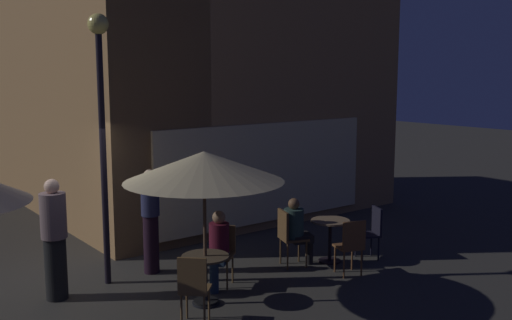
{
  "coord_description": "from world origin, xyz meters",
  "views": [
    {
      "loc": [
        -2.88,
        -8.63,
        3.34
      ],
      "look_at": [
        2.62,
        -1.51,
        2.0
      ],
      "focal_mm": 40.75,
      "sensor_mm": 36.0,
      "label": 1
    }
  ],
  "objects": [
    {
      "name": "cafe_chair_1",
      "position": [
        2.13,
        -1.23,
        0.58
      ],
      "size": [
        0.61,
        0.61,
        0.94
      ],
      "rotation": [
        0.0,
        0.0,
        -2.44
      ],
      "color": "brown",
      "rests_on": "ground"
    },
    {
      "name": "patron_standing_3",
      "position": [
        -0.17,
        -0.24,
        0.91
      ],
      "size": [
        0.38,
        0.38,
        1.82
      ],
      "rotation": [
        0.0,
        0.0,
        2.69
      ],
      "color": "black",
      "rests_on": "ground"
    },
    {
      "name": "ground_plane",
      "position": [
        0.0,
        0.0,
        0.0
      ],
      "size": [
        60.0,
        60.0,
        0.0
      ],
      "primitive_type": "plane",
      "color": "#37342F"
    },
    {
      "name": "cafe_table_2",
      "position": [
        4.28,
        -1.51,
        0.54
      ],
      "size": [
        0.69,
        0.69,
        0.77
      ],
      "color": "black",
      "rests_on": "ground"
    },
    {
      "name": "cafe_chair_3",
      "position": [
        5.02,
        -1.84,
        0.56
      ],
      "size": [
        0.51,
        0.51,
        0.95
      ],
      "rotation": [
        0.0,
        0.0,
        2.72
      ],
      "color": "black",
      "rests_on": "ground"
    },
    {
      "name": "cafe_table_1",
      "position": [
        1.49,
        -1.78,
        0.52
      ],
      "size": [
        0.69,
        0.69,
        0.73
      ],
      "color": "black",
      "rests_on": "ground"
    },
    {
      "name": "street_lamp_near_corner",
      "position": [
        0.7,
        -0.09,
        2.92
      ],
      "size": [
        0.32,
        0.32,
        4.24
      ],
      "color": "black",
      "rests_on": "ground"
    },
    {
      "name": "patio_umbrella_1",
      "position": [
        1.49,
        -1.78,
        2.03
      ],
      "size": [
        2.29,
        2.29,
        2.26
      ],
      "color": "black",
      "rests_on": "ground"
    },
    {
      "name": "cafe_chair_4",
      "position": [
        3.53,
        -1.24,
        0.6
      ],
      "size": [
        0.56,
        0.56,
        1.0
      ],
      "rotation": [
        0.0,
        0.0,
        -0.34
      ],
      "color": "brown",
      "rests_on": "ground"
    },
    {
      "name": "cafe_building",
      "position": [
        3.68,
        3.48,
        3.88
      ],
      "size": [
        7.71,
        8.3,
        7.78
      ],
      "color": "#A57949",
      "rests_on": "ground"
    },
    {
      "name": "patron_seated_1",
      "position": [
        3.68,
        -1.29,
        0.69
      ],
      "size": [
        0.54,
        0.45,
        1.21
      ],
      "rotation": [
        0.0,
        0.0,
        -0.34
      ],
      "color": "black",
      "rests_on": "ground"
    },
    {
      "name": "cafe_chair_2",
      "position": [
        4.04,
        -2.25,
        0.57
      ],
      "size": [
        0.51,
        0.51,
        0.96
      ],
      "rotation": [
        0.0,
        0.0,
        1.25
      ],
      "color": "brown",
      "rests_on": "ground"
    },
    {
      "name": "patron_standing_2",
      "position": [
        1.5,
        -0.07,
        0.9
      ],
      "size": [
        0.31,
        0.31,
        1.77
      ],
      "rotation": [
        0.0,
        0.0,
        1.6
      ],
      "color": "black",
      "rests_on": "ground"
    },
    {
      "name": "cafe_chair_0",
      "position": [
        0.94,
        -2.33,
        0.59
      ],
      "size": [
        0.55,
        0.55,
        0.98
      ],
      "rotation": [
        0.0,
        0.0,
        0.8
      ],
      "color": "brown",
      "rests_on": "ground"
    },
    {
      "name": "patron_seated_0",
      "position": [
        2.01,
        -1.33,
        0.69
      ],
      "size": [
        0.51,
        0.49,
        1.22
      ],
      "rotation": [
        0.0,
        0.0,
        -2.44
      ],
      "color": "#25374D",
      "rests_on": "ground"
    }
  ]
}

